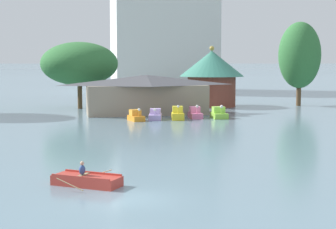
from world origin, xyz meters
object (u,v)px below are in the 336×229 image
pedal_boat_lavender (155,115)px  rowboat_with_rower (87,180)px  pedal_boat_yellow (178,114)px  shoreline_tree_right (300,55)px  pedal_boat_pink (195,113)px  green_roof_pavilion (212,75)px  boathouse (146,94)px  shoreline_tree_mid (79,64)px  pedal_boat_orange (136,116)px  background_building_block (163,27)px  pedal_boat_lime (219,114)px

pedal_boat_lavender → rowboat_with_rower: bearing=-4.2°
pedal_boat_yellow → shoreline_tree_right: bearing=133.9°
pedal_boat_pink → green_roof_pavilion: 17.26m
boathouse → shoreline_tree_mid: (-8.08, 9.55, 3.73)m
green_roof_pavilion → pedal_boat_orange: bearing=-128.2°
shoreline_tree_right → background_building_block: bearing=107.3°
background_building_block → pedal_boat_orange: bearing=-103.1°
pedal_boat_yellow → shoreline_tree_mid: shoreline_tree_mid is taller
green_roof_pavilion → shoreline_tree_mid: shoreline_tree_mid is taller
pedal_boat_orange → pedal_boat_lavender: 2.49m
pedal_boat_orange → pedal_boat_pink: 7.47m
rowboat_with_rower → shoreline_tree_right: (33.38, 47.13, 7.24)m
green_roof_pavilion → shoreline_tree_right: bearing=-6.7°
shoreline_tree_right → pedal_boat_pink: bearing=-144.0°
pedal_boat_lavender → boathouse: size_ratio=0.19×
pedal_boat_pink → boathouse: bearing=-136.0°
boathouse → shoreline_tree_mid: bearing=130.2°
rowboat_with_rower → pedal_boat_pink: pedal_boat_pink is taller
pedal_boat_orange → shoreline_tree_mid: 18.81m
pedal_boat_pink → pedal_boat_lime: (2.72, -0.74, -0.00)m
pedal_boat_yellow → pedal_boat_pink: (2.39, 1.36, -0.08)m
rowboat_with_rower → pedal_boat_orange: size_ratio=1.51×
pedal_boat_pink → green_roof_pavilion: green_roof_pavilion is taller
pedal_boat_pink → shoreline_tree_right: size_ratio=0.23×
pedal_boat_yellow → background_building_block: bearing=-180.0°
pedal_boat_orange → pedal_boat_lime: 10.05m
rowboat_with_rower → pedal_boat_lime: size_ratio=1.40×
pedal_boat_orange → pedal_boat_lavender: pedal_boat_orange is taller
green_roof_pavilion → background_building_block: background_building_block is taller
boathouse → shoreline_tree_right: (24.29, 8.28, 4.95)m
pedal_boat_yellow → shoreline_tree_mid: 20.58m
rowboat_with_rower → background_building_block: (20.28, 89.27, 13.61)m
pedal_boat_lime → shoreline_tree_right: 23.28m
background_building_block → rowboat_with_rower: bearing=-102.8°
pedal_boat_yellow → shoreline_tree_mid: (-10.67, 16.65, 5.71)m
shoreline_tree_right → background_building_block: 44.58m
rowboat_with_rower → shoreline_tree_mid: (1.01, 48.40, 6.02)m
pedal_boat_pink → green_roof_pavilion: size_ratio=0.31×
pedal_boat_yellow → background_building_block: size_ratio=0.09×
green_roof_pavilion → pedal_boat_lime: bearing=-102.1°
pedal_boat_pink → boathouse: 7.87m
pedal_boat_lime → pedal_boat_pink: bearing=-103.0°
pedal_boat_lavender → shoreline_tree_mid: (-8.13, 16.12, 5.83)m
boathouse → pedal_boat_lime: bearing=-40.1°
boathouse → green_roof_pavilion: 15.04m
rowboat_with_rower → pedal_boat_lavender: 33.55m
pedal_boat_orange → boathouse: bearing=149.2°
shoreline_tree_mid → pedal_boat_lavender: bearing=-63.2°
pedal_boat_lime → green_roof_pavilion: (3.50, 16.28, 4.18)m
pedal_boat_orange → pedal_boat_yellow: size_ratio=1.01×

